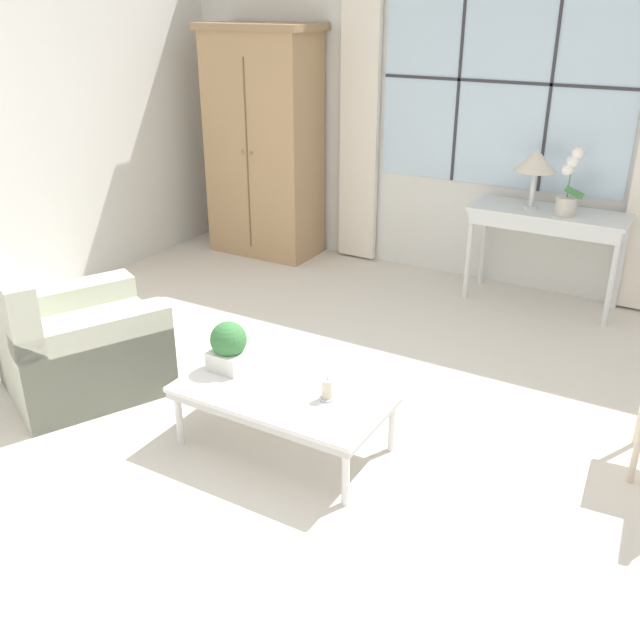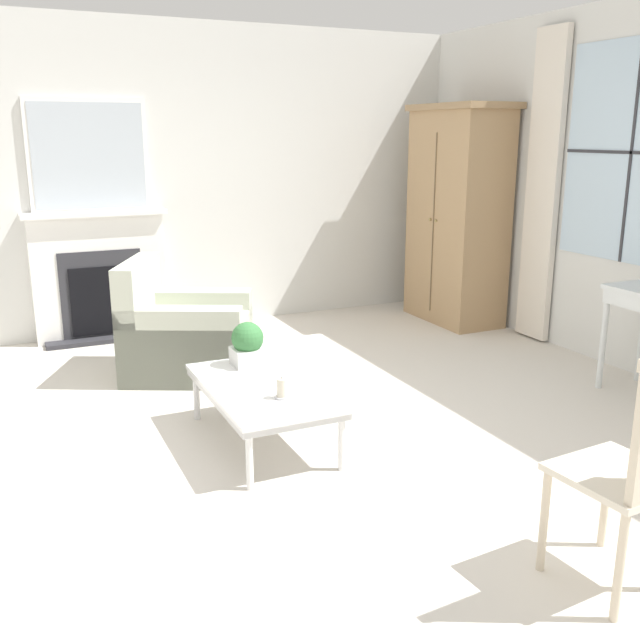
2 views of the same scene
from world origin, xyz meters
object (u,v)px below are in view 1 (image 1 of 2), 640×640
Objects in this scene: coffee_table at (284,396)px; console_table at (548,222)px; armoire at (264,143)px; pillar_candle at (327,390)px; potted_plant_small at (229,346)px; table_lamp at (536,162)px; armchair_upholstered at (77,347)px; potted_orchid at (568,190)px.

console_table is at bearing 76.15° from coffee_table.
pillar_candle is at bearing -50.71° from armoire.
console_table reaches higher than potted_plant_small.
pillar_candle is at bearing -95.94° from table_lamp.
coffee_table is 4.04× the size of potted_plant_small.
pillar_candle is at bearing -1.95° from potted_plant_small.
pillar_candle is at bearing 4.32° from armchair_upholstered.
table_lamp is at bearing 54.87° from armchair_upholstered.
armoire is 3.57m from pillar_candle.
console_table is 2.88m from coffee_table.
console_table is at bearing 152.48° from potted_orchid.
coffee_table is at bearing -103.85° from console_table.
console_table reaches higher than pillar_candle.
potted_orchid is at bearing 78.22° from pillar_candle.
armoire reaches higher than coffee_table.
console_table is at bearing 0.52° from armoire.
potted_orchid reaches higher than potted_plant_small.
potted_orchid is (0.27, -0.05, -0.18)m from table_lamp.
armchair_upholstered is (-2.01, -2.85, -0.85)m from table_lamp.
armoire is 2.78m from potted_orchid.
console_table is 0.32m from potted_orchid.
armoire reaches higher than armchair_upholstered.
table_lamp is 3.60× the size of pillar_candle.
armoire reaches higher than potted_orchid.
console_table is at bearing 8.21° from table_lamp.
table_lamp is at bearing 0.07° from armoire.
armoire reaches higher than console_table.
potted_plant_small is at bearing -59.67° from armoire.
armchair_upholstered is 9.11× the size of pillar_candle.
table_lamp is (-0.15, -0.02, 0.46)m from console_table.
potted_orchid is (2.78, -0.04, -0.08)m from armoire.
potted_plant_small is (-0.39, 0.05, 0.18)m from coffee_table.
potted_orchid reaches higher than console_table.
potted_plant_small is 2.22× the size of pillar_candle.
table_lamp reaches higher than armchair_upholstered.
potted_plant_small is (-0.93, -2.70, -0.64)m from table_lamp.
armchair_upholstered is 1.11m from potted_plant_small.
pillar_candle is (0.65, -0.02, -0.09)m from potted_plant_small.
armchair_upholstered is at bearing -175.94° from coffee_table.
armchair_upholstered is at bearing -125.13° from table_lamp.
armchair_upholstered is 1.02× the size of coffee_table.
pillar_candle is (-0.43, -2.74, -0.26)m from console_table.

